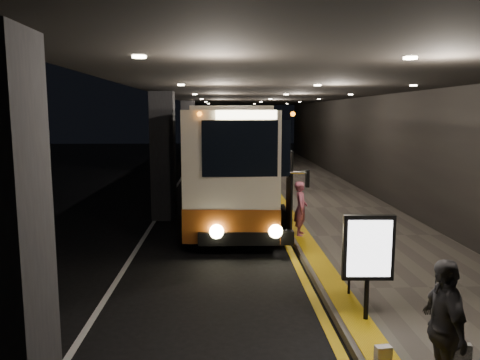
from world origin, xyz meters
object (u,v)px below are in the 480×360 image
object	(u,v)px
info_sign	(368,250)
stanchion_post	(350,265)
bag_polka	(461,355)
bag_plain	(383,355)
coach_second	(232,146)
passenger_boarding	(301,208)
coach_third	(226,135)
coach_main	(238,164)
passenger_waiting_grey	(443,329)

from	to	relation	value
info_sign	stanchion_post	bearing A→B (deg)	91.37
bag_polka	bag_plain	size ratio (longest dim) A/B	1.16
coach_second	passenger_boarding	size ratio (longest dim) A/B	7.25
coach_third	info_sign	bearing A→B (deg)	-83.51
info_sign	passenger_boarding	bearing A→B (deg)	94.01
stanchion_post	coach_main	bearing A→B (deg)	102.30
coach_second	coach_third	xyz separation A→B (m)	(-0.28, 12.71, 0.10)
passenger_boarding	bag_polka	xyz separation A→B (m)	(1.09, -7.15, -0.63)
coach_second	coach_third	distance (m)	12.71
bag_polka	stanchion_post	distance (m)	2.82
coach_main	bag_plain	world-z (taller)	coach_main
coach_third	passenger_boarding	distance (m)	27.83
coach_second	passenger_boarding	world-z (taller)	coach_second
passenger_boarding	bag_plain	world-z (taller)	passenger_boarding
coach_third	passenger_waiting_grey	bearing A→B (deg)	-83.32
coach_main	bag_plain	size ratio (longest dim) A/B	43.69
coach_third	info_sign	world-z (taller)	coach_third
coach_second	bag_plain	size ratio (longest dim) A/B	41.23
bag_plain	coach_main	bearing A→B (deg)	98.46
passenger_waiting_grey	stanchion_post	world-z (taller)	passenger_waiting_grey
coach_main	coach_second	xyz separation A→B (m)	(0.00, 10.91, -0.08)
passenger_boarding	passenger_waiting_grey	world-z (taller)	passenger_waiting_grey
coach_second	bag_polka	bearing A→B (deg)	-81.03
passenger_boarding	bag_plain	size ratio (longest dim) A/B	5.69
coach_main	stanchion_post	xyz separation A→B (m)	(1.88, -8.63, -1.06)
coach_third	stanchion_post	size ratio (longest dim) A/B	10.26
coach_third	passenger_boarding	xyz separation A→B (m)	(1.95, -27.75, -0.88)
passenger_boarding	coach_second	bearing A→B (deg)	19.70
coach_second	info_sign	xyz separation A→B (m)	(1.87, -20.69, -0.33)
coach_second	passenger_waiting_grey	bearing A→B (deg)	-82.79
coach_main	passenger_boarding	bearing A→B (deg)	-64.39
coach_main	coach_third	world-z (taller)	coach_third
passenger_boarding	info_sign	bearing A→B (deg)	-164.60
coach_main	passenger_boarding	distance (m)	4.54
coach_second	info_sign	world-z (taller)	coach_second
coach_main	stanchion_post	bearing A→B (deg)	-74.11
coach_second	passenger_boarding	xyz separation A→B (m)	(1.67, -15.04, -0.78)
bag_polka	bag_plain	distance (m)	1.09
passenger_waiting_grey	stanchion_post	bearing A→B (deg)	-174.33
bag_plain	passenger_boarding	bearing A→B (deg)	90.00
passenger_boarding	bag_polka	world-z (taller)	passenger_boarding
passenger_boarding	stanchion_post	xyz separation A→B (m)	(0.21, -4.51, -0.20)
coach_third	stanchion_post	world-z (taller)	coach_third
coach_main	passenger_boarding	xyz separation A→B (m)	(1.67, -4.13, -0.86)
coach_second	passenger_waiting_grey	xyz separation A→B (m)	(2.13, -22.88, -0.68)
bag_polka	coach_second	bearing A→B (deg)	97.07
bag_plain	info_sign	bearing A→B (deg)	82.13
coach_third	bag_polka	size ratio (longest dim) A/B	37.67
bag_plain	info_sign	distance (m)	1.83
coach_main	info_sign	distance (m)	9.96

